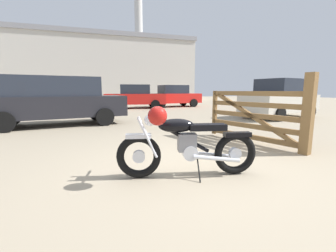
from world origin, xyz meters
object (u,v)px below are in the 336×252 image
Objects in this scene: vintage_motorcycle at (185,144)px; pale_sedan_back at (59,98)px; timber_gate at (264,115)px; white_estate_far at (135,97)px; dark_sedan_left at (281,98)px; blue_hatchback_right at (53,99)px; red_hatchback_near at (173,96)px; silver_sedan_mid at (20,95)px.

pale_sedan_back reaches higher than vintage_motorcycle.
timber_gate is 0.58× the size of pale_sedan_back.
timber_gate is 12.00m from white_estate_far.
timber_gate is 11.39m from pale_sedan_back.
dark_sedan_left is at bearing -130.48° from vintage_motorcycle.
blue_hatchback_right reaches higher than red_hatchback_near.
vintage_motorcycle is 13.31m from white_estate_far.
dark_sedan_left is 9.48m from white_estate_far.
red_hatchback_near is 3.14m from white_estate_far.
blue_hatchback_right is 8.29m from white_estate_far.
timber_gate is 0.58× the size of red_hatchback_near.
timber_gate is 0.51× the size of silver_sedan_mid.
dark_sedan_left reaches higher than pale_sedan_back.
red_hatchback_near is (5.38, 13.53, 0.34)m from vintage_motorcycle.
vintage_motorcycle is 0.42× the size of blue_hatchback_right.
red_hatchback_near reaches higher than vintage_motorcycle.
vintage_motorcycle is 2.74m from timber_gate.
vintage_motorcycle is at bearing 65.30° from red_hatchback_near.
pale_sedan_back is at bearing 12.52° from red_hatchback_near.
dark_sedan_left is 15.88m from silver_sedan_mid.
blue_hatchback_right is 9.17m from silver_sedan_mid.
blue_hatchback_right reaches higher than vintage_motorcycle.
dark_sedan_left is 11.65m from pale_sedan_back.
blue_hatchback_right is at bearing -85.76° from pale_sedan_back.
blue_hatchback_right is at bearing -16.47° from dark_sedan_left.
blue_hatchback_right is 1.14× the size of pale_sedan_back.
red_hatchback_near is (-1.98, 8.41, -0.08)m from dark_sedan_left.
vintage_motorcycle is 8.98m from dark_sedan_left.
silver_sedan_mid is at bearing -56.20° from vintage_motorcycle.
silver_sedan_mid reaches higher than white_estate_far.
blue_hatchback_right is 5.17m from pale_sedan_back.
red_hatchback_near is 0.96× the size of white_estate_far.
pale_sedan_back is at bearing -62.91° from vintage_motorcycle.
blue_hatchback_right is (-2.29, 6.18, 0.45)m from vintage_motorcycle.
dark_sedan_left reaches higher than silver_sedan_mid.
vintage_motorcycle is at bearing -76.00° from blue_hatchback_right.
vintage_motorcycle is 14.56m from red_hatchback_near.
blue_hatchback_right and silver_sedan_mid have the same top height.
silver_sedan_mid is (-5.14, 14.89, 0.45)m from vintage_motorcycle.
blue_hatchback_right is (-9.66, 1.06, 0.02)m from dark_sedan_left.
silver_sedan_mid is 10.62m from red_hatchback_near.
dark_sedan_left is (4.87, 4.01, 0.21)m from timber_gate.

